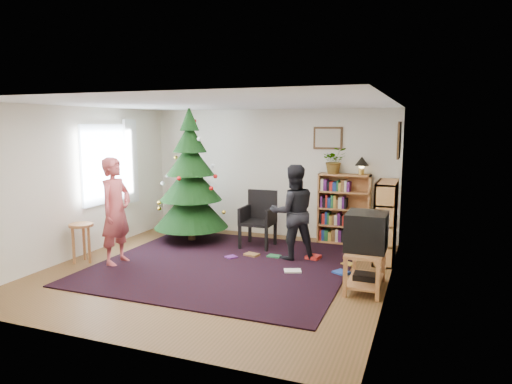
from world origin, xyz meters
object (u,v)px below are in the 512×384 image
(person_by_chair, at_px, (293,212))
(table_lamp, at_px, (362,162))
(picture_right, at_px, (399,140))
(bookshelf_back, at_px, (344,208))
(christmas_tree, at_px, (191,186))
(armchair, at_px, (260,216))
(crt_tv, at_px, (366,231))
(tv_stand, at_px, (365,266))
(stool, at_px, (82,232))
(potted_plant, at_px, (334,161))
(person_standing, at_px, (116,211))
(bookshelf_right, at_px, (386,220))
(picture_back, at_px, (328,138))

(person_by_chair, xyz_separation_m, table_lamp, (0.90, 1.33, 0.74))
(picture_right, height_order, bookshelf_back, picture_right)
(table_lamp, bearing_deg, christmas_tree, -163.78)
(christmas_tree, bearing_deg, armchair, 4.55)
(crt_tv, bearing_deg, tv_stand, -0.00)
(picture_right, xyz_separation_m, stool, (-4.68, -2.13, -1.46))
(picture_right, xyz_separation_m, potted_plant, (-1.17, 0.59, -0.41))
(picture_right, bearing_deg, potted_plant, 153.17)
(picture_right, distance_m, crt_tv, 2.10)
(bookshelf_back, relative_size, stool, 2.05)
(armchair, bearing_deg, christmas_tree, -175.94)
(tv_stand, xyz_separation_m, person_standing, (-3.84, -0.24, 0.53))
(bookshelf_right, height_order, stool, bookshelf_right)
(christmas_tree, height_order, crt_tv, christmas_tree)
(armchair, bearing_deg, tv_stand, -37.19)
(christmas_tree, distance_m, potted_plant, 2.72)
(picture_right, xyz_separation_m, table_lamp, (-0.67, 0.59, -0.43))
(picture_right, bearing_deg, person_by_chair, -154.67)
(bookshelf_right, bearing_deg, table_lamp, 31.77)
(person_standing, relative_size, table_lamp, 5.14)
(picture_back, bearing_deg, tv_stand, -66.56)
(person_by_chair, bearing_deg, picture_right, 174.76)
(bookshelf_back, height_order, armchair, bookshelf_back)
(picture_right, height_order, person_standing, picture_right)
(armchair, relative_size, person_by_chair, 0.65)
(potted_plant, bearing_deg, table_lamp, 0.00)
(stool, bearing_deg, armchair, 39.83)
(picture_right, relative_size, bookshelf_back, 0.46)
(bookshelf_right, relative_size, table_lamp, 3.93)
(crt_tv, distance_m, table_lamp, 2.48)
(picture_right, bearing_deg, bookshelf_back, 148.59)
(table_lamp, bearing_deg, person_by_chair, -123.99)
(bookshelf_back, height_order, bookshelf_right, same)
(picture_right, bearing_deg, person_standing, -154.17)
(picture_right, xyz_separation_m, tv_stand, (-0.26, -1.74, -1.63))
(potted_plant, relative_size, table_lamp, 1.47)
(christmas_tree, bearing_deg, tv_stand, -22.87)
(christmas_tree, height_order, person_standing, christmas_tree)
(picture_back, distance_m, potted_plant, 0.46)
(potted_plant, bearing_deg, tv_stand, -68.67)
(crt_tv, bearing_deg, person_by_chair, 142.43)
(person_standing, xyz_separation_m, table_lamp, (3.43, 2.57, 0.67))
(person_standing, distance_m, person_by_chair, 2.83)
(crt_tv, bearing_deg, armchair, 143.26)
(armchair, height_order, potted_plant, potted_plant)
(stool, bearing_deg, tv_stand, 4.96)
(bookshelf_back, height_order, person_standing, person_standing)
(potted_plant, bearing_deg, armchair, -146.72)
(picture_right, distance_m, christmas_tree, 3.81)
(tv_stand, distance_m, potted_plant, 2.79)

